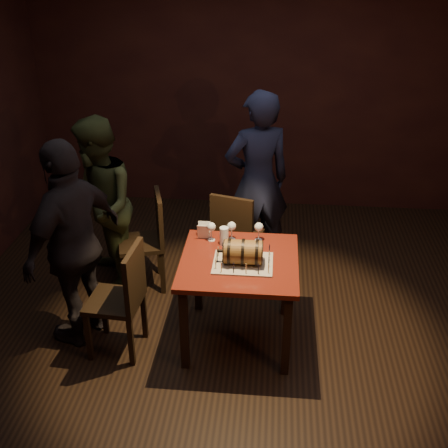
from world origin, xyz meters
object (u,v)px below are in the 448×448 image
object	(u,v)px
pint_of_ale	(224,236)
wine_glass_left	(211,228)
wine_glass_right	(259,228)
pub_table	(239,272)
person_left_rear	(99,206)
chair_back	(235,233)
person_left_front	(74,244)
person_back	(257,182)
chair_left_front	(124,295)
wine_glass_mid	(232,227)
chair_left_rear	(149,236)
barrel_cake	(243,252)

from	to	relation	value
pint_of_ale	wine_glass_left	bearing A→B (deg)	153.26
wine_glass_right	pub_table	bearing A→B (deg)	-112.84
pint_of_ale	person_left_rear	bearing A→B (deg)	157.83
wine_glass_right	person_left_rear	size ratio (longest dim) A/B	0.10
chair_back	person_left_front	size ratio (longest dim) A/B	0.55
person_back	person_left_rear	distance (m)	1.48
person_back	chair_back	bearing A→B (deg)	44.13
pint_of_ale	person_back	distance (m)	1.03
chair_back	chair_left_front	xyz separation A→B (m)	(-0.77, -1.06, 0.00)
wine_glass_mid	chair_left_rear	size ratio (longest dim) A/B	0.17
barrel_cake	wine_glass_right	bearing A→B (deg)	74.64
chair_back	person_left_rear	world-z (taller)	person_left_rear
barrel_cake	person_back	distance (m)	1.29
chair_left_front	wine_glass_right	bearing A→B (deg)	28.32
pint_of_ale	chair_back	distance (m)	0.68
person_back	person_left_rear	world-z (taller)	person_back
pub_table	chair_back	size ratio (longest dim) A/B	0.97
wine_glass_mid	person_left_front	distance (m)	1.24
pub_table	wine_glass_left	size ratio (longest dim) A/B	5.59
person_back	person_left_front	bearing A→B (deg)	21.92
chair_left_rear	person_back	world-z (taller)	person_back
wine_glass_right	pint_of_ale	size ratio (longest dim) A/B	1.07
chair_left_front	person_back	xyz separation A→B (m)	(0.95, 1.45, 0.36)
barrel_cake	person_left_front	xyz separation A→B (m)	(-1.30, 0.01, -0.01)
pub_table	person_back	world-z (taller)	person_back
chair_left_rear	chair_left_front	world-z (taller)	same
person_left_rear	barrel_cake	bearing A→B (deg)	37.53
chair_back	wine_glass_mid	bearing A→B (deg)	-89.02
person_left_rear	wine_glass_mid	bearing A→B (deg)	49.48
barrel_cake	wine_glass_right	xyz separation A→B (m)	(0.10, 0.38, 0.01)
wine_glass_left	pint_of_ale	world-z (taller)	wine_glass_left
wine_glass_mid	person_left_rear	size ratio (longest dim) A/B	0.10
wine_glass_right	chair_left_rear	world-z (taller)	chair_left_rear
wine_glass_mid	wine_glass_right	world-z (taller)	same
wine_glass_left	chair_left_front	size ratio (longest dim) A/B	0.17
chair_left_front	barrel_cake	bearing A→B (deg)	10.25
pub_table	pint_of_ale	size ratio (longest dim) A/B	6.00
chair_back	barrel_cake	bearing A→B (deg)	-82.09
pub_table	pint_of_ale	bearing A→B (deg)	121.07
wine_glass_mid	chair_back	bearing A→B (deg)	90.98
barrel_cake	wine_glass_left	size ratio (longest dim) A/B	2.15
wine_glass_left	chair_left_front	xyz separation A→B (m)	(-0.62, -0.51, -0.35)
chair_back	chair_left_front	bearing A→B (deg)	-126.06
wine_glass_left	chair_back	bearing A→B (deg)	74.56
wine_glass_left	person_left_front	distance (m)	1.08
chair_left_rear	person_left_rear	bearing A→B (deg)	-177.31
barrel_cake	wine_glass_mid	distance (m)	0.39
person_back	person_left_rear	xyz separation A→B (m)	(-1.39, -0.53, -0.07)
chair_back	chair_left_rear	size ratio (longest dim) A/B	1.00
person_left_rear	person_left_front	world-z (taller)	person_left_front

